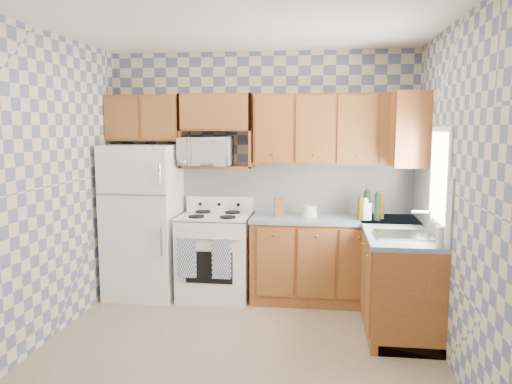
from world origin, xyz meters
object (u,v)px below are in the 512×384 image
refrigerator (144,221)px  microwave (206,151)px  stove_body (215,257)px  electric_kettle (365,211)px

refrigerator → microwave: size_ratio=2.94×
stove_body → electric_kettle: size_ratio=5.10×
refrigerator → stove_body: refrigerator is taller
refrigerator → electric_kettle: (2.41, -0.04, 0.17)m
microwave → electric_kettle: (1.72, -0.16, -0.60)m
refrigerator → microwave: (0.69, 0.12, 0.77)m
stove_body → electric_kettle: electric_kettle is taller
microwave → electric_kettle: bearing=-8.1°
refrigerator → microwave: 1.04m
refrigerator → microwave: microwave is taller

